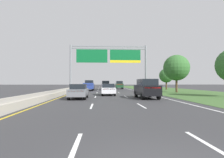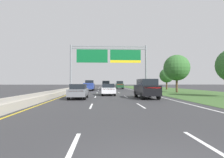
{
  "view_description": "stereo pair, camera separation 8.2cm",
  "coord_description": "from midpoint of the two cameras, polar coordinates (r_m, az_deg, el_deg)",
  "views": [
    {
      "loc": [
        -1.15,
        -3.51,
        1.75
      ],
      "look_at": [
        0.26,
        21.12,
        2.19
      ],
      "focal_mm": 30.32,
      "sensor_mm": 36.0,
      "label": 1
    },
    {
      "loc": [
        -1.07,
        -3.52,
        1.75
      ],
      "look_at": [
        0.26,
        21.12,
        2.19
      ],
      "focal_mm": 30.32,
      "sensor_mm": 36.0,
      "label": 2
    }
  ],
  "objects": [
    {
      "name": "lane_striping",
      "position": [
        38.11,
        -1.41,
        -3.64
      ],
      "size": [
        11.96,
        106.0,
        0.01
      ],
      "color": "white",
      "rests_on": "ground"
    },
    {
      "name": "roadside_tree_far",
      "position": [
        47.62,
        16.19,
        0.99
      ],
      "size": [
        3.41,
        3.41,
        5.11
      ],
      "color": "#4C3823",
      "rests_on": "ground"
    },
    {
      "name": "grass_verge_right",
      "position": [
        41.39,
        18.29,
        -3.38
      ],
      "size": [
        14.0,
        110.0,
        0.02
      ],
      "primitive_type": "cube",
      "color": "#3D602D",
      "rests_on": "ground"
    },
    {
      "name": "car_darkgreen_right_lane_suv",
      "position": [
        50.64,
        2.31,
        -1.76
      ],
      "size": [
        1.97,
        4.73,
        2.11
      ],
      "rotation": [
        0.0,
        0.0,
        1.56
      ],
      "color": "#193D23",
      "rests_on": "ground"
    },
    {
      "name": "pickup_truck_blue",
      "position": [
        40.33,
        -6.82,
        -1.97
      ],
      "size": [
        2.09,
        5.43,
        2.2
      ],
      "rotation": [
        0.0,
        0.0,
        1.55
      ],
      "color": "navy",
      "rests_on": "ground"
    },
    {
      "name": "ground_plane",
      "position": [
        38.57,
        -1.43,
        -3.62
      ],
      "size": [
        220.0,
        220.0,
        0.0
      ],
      "primitive_type": "plane",
      "color": "#333335"
    },
    {
      "name": "car_white_centre_lane_sedan",
      "position": [
        25.74,
        -1.07,
        -3.09
      ],
      "size": [
        1.85,
        4.41,
        1.57
      ],
      "rotation": [
        0.0,
        0.0,
        1.58
      ],
      "color": "silver",
      "rests_on": "ground"
    },
    {
      "name": "car_silver_centre_lane_suv",
      "position": [
        45.0,
        -1.81,
        -1.85
      ],
      "size": [
        1.95,
        4.72,
        2.11
      ],
      "rotation": [
        0.0,
        0.0,
        1.56
      ],
      "color": "#B2B5BA",
      "rests_on": "ground"
    },
    {
      "name": "car_black_right_lane_suv",
      "position": [
        20.96,
        10.47,
        -2.78
      ],
      "size": [
        2.0,
        4.74,
        2.11
      ],
      "rotation": [
        0.0,
        0.0,
        1.59
      ],
      "color": "black",
      "rests_on": "ground"
    },
    {
      "name": "median_barrier_concrete",
      "position": [
        38.93,
        -11.2,
        -3.05
      ],
      "size": [
        0.6,
        110.0,
        0.85
      ],
      "color": "#A8A399",
      "rests_on": "ground"
    },
    {
      "name": "roadside_tree_mid",
      "position": [
        34.44,
        18.97,
        3.22
      ],
      "size": [
        4.44,
        4.44,
        6.5
      ],
      "color": "#4C3823",
      "rests_on": "ground"
    },
    {
      "name": "car_grey_left_lane_sedan",
      "position": [
        20.55,
        -9.96,
        -3.6
      ],
      "size": [
        1.83,
        4.4,
        1.57
      ],
      "rotation": [
        0.0,
        0.0,
        1.57
      ],
      "color": "slate",
      "rests_on": "ground"
    },
    {
      "name": "overhead_sign_gantry",
      "position": [
        37.09,
        -0.88,
        6.26
      ],
      "size": [
        15.06,
        0.42,
        9.04
      ],
      "color": "gray",
      "rests_on": "ground"
    }
  ]
}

